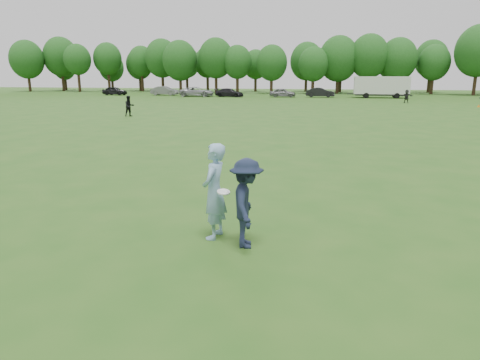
# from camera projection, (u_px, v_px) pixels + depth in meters

# --- Properties ---
(ground) EXTENTS (200.00, 200.00, 0.00)m
(ground) POSITION_uv_depth(u_px,v_px,m) (234.00, 230.00, 9.73)
(ground) COLOR #245217
(ground) RESTS_ON ground
(thrower) EXTENTS (0.56, 0.79, 2.06)m
(thrower) POSITION_uv_depth(u_px,v_px,m) (214.00, 191.00, 9.06)
(thrower) COLOR #87AFD0
(thrower) RESTS_ON ground
(defender) EXTENTS (0.89, 1.29, 1.84)m
(defender) POSITION_uv_depth(u_px,v_px,m) (247.00, 203.00, 8.61)
(defender) COLOR #192137
(defender) RESTS_ON ground
(player_far_a) EXTENTS (1.05, 1.06, 1.72)m
(player_far_a) POSITION_uv_depth(u_px,v_px,m) (129.00, 106.00, 36.11)
(player_far_a) COLOR black
(player_far_a) RESTS_ON ground
(player_far_d) EXTENTS (1.58, 0.76, 1.64)m
(player_far_d) POSITION_uv_depth(u_px,v_px,m) (407.00, 96.00, 53.64)
(player_far_d) COLOR #272727
(player_far_d) RESTS_ON ground
(car_a) EXTENTS (4.44, 2.15, 1.46)m
(car_a) POSITION_uv_depth(u_px,v_px,m) (115.00, 91.00, 74.06)
(car_a) COLOR black
(car_a) RESTS_ON ground
(car_b) EXTENTS (4.66, 1.69, 1.53)m
(car_b) POSITION_uv_depth(u_px,v_px,m) (165.00, 91.00, 73.01)
(car_b) COLOR slate
(car_b) RESTS_ON ground
(car_c) EXTENTS (5.66, 2.84, 1.54)m
(car_c) POSITION_uv_depth(u_px,v_px,m) (197.00, 92.00, 69.09)
(car_c) COLOR #A0A0A4
(car_c) RESTS_ON ground
(car_d) EXTENTS (4.81, 2.48, 1.33)m
(car_d) POSITION_uv_depth(u_px,v_px,m) (229.00, 93.00, 68.15)
(car_d) COLOR black
(car_d) RESTS_ON ground
(car_e) EXTENTS (4.18, 1.84, 1.40)m
(car_e) POSITION_uv_depth(u_px,v_px,m) (283.00, 93.00, 67.18)
(car_e) COLOR slate
(car_e) RESTS_ON ground
(car_f) EXTENTS (4.47, 1.57, 1.47)m
(car_f) POSITION_uv_depth(u_px,v_px,m) (320.00, 93.00, 66.99)
(car_f) COLOR black
(car_f) RESTS_ON ground
(field_cone) EXTENTS (0.28, 0.28, 0.30)m
(field_cone) POSITION_uv_depth(u_px,v_px,m) (479.00, 106.00, 46.69)
(field_cone) COLOR orange
(field_cone) RESTS_ON ground
(disc_in_play) EXTENTS (0.32, 0.33, 0.09)m
(disc_in_play) POSITION_uv_depth(u_px,v_px,m) (224.00, 192.00, 8.75)
(disc_in_play) COLOR white
(disc_in_play) RESTS_ON ground
(cargo_trailer) EXTENTS (9.00, 2.75, 3.20)m
(cargo_trailer) POSITION_uv_depth(u_px,v_px,m) (381.00, 86.00, 64.79)
(cargo_trailer) COLOR silver
(cargo_trailer) RESTS_ON ground
(treeline) EXTENTS (130.35, 18.39, 11.74)m
(treeline) POSITION_uv_depth(u_px,v_px,m) (338.00, 59.00, 80.70)
(treeline) COLOR #332114
(treeline) RESTS_ON ground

